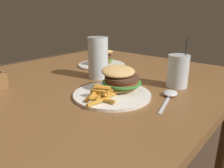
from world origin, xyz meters
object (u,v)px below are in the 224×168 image
object	(u,v)px
spoon	(170,94)
juice_glass	(178,73)
meal_plate_near	(117,85)
beer_glass	(98,59)
meal_plate_far	(102,60)

from	to	relation	value
spoon	juice_glass	bearing A→B (deg)	-2.03
meal_plate_near	juice_glass	xyz separation A→B (m)	(0.21, -0.13, 0.02)
beer_glass	meal_plate_far	world-z (taller)	beer_glass
juice_glass	spoon	world-z (taller)	juice_glass
beer_glass	spoon	xyz separation A→B (m)	(-0.00, -0.35, -0.08)
meal_plate_near	beer_glass	distance (m)	0.22
beer_glass	meal_plate_far	distance (m)	0.23
beer_glass	juice_glass	distance (m)	0.34
beer_glass	juice_glass	world-z (taller)	juice_glass
meal_plate_near	juice_glass	size ratio (longest dim) A/B	1.46
juice_glass	spoon	size ratio (longest dim) A/B	0.96
juice_glass	meal_plate_far	world-z (taller)	juice_glass
beer_glass	juice_glass	xyz separation A→B (m)	(0.11, -0.32, -0.03)
meal_plate_near	beer_glass	world-z (taller)	beer_glass
meal_plate_far	juice_glass	bearing A→B (deg)	-97.52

